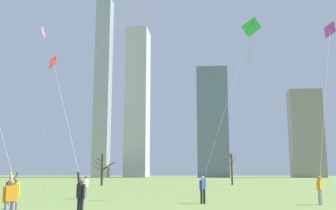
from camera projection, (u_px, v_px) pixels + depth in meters
kite_flyer_far_back_purple at (323, 141)px, 24.64m from camera, size 4.29×7.69×13.78m
kite_flyer_foreground_right_green at (216, 144)px, 24.44m from camera, size 4.52×3.31×12.72m
kite_flyer_midfield_left_orange at (40, 146)px, 20.43m from camera, size 7.51×1.36×13.18m
kite_flyer_midfield_right_red at (75, 168)px, 16.73m from camera, size 4.86×8.10×9.20m
bystander_strolling_midfield at (10, 200)px, 13.71m from camera, size 0.42×0.37×1.62m
bystander_far_off_by_trees at (86, 186)px, 27.73m from camera, size 0.25×0.51×1.62m
distant_kite_low_near_trees_pink at (43, 43)px, 40.23m from camera, size 1.51×6.32×16.64m
bare_tree_leftmost at (231, 166)px, 57.95m from camera, size 2.33×2.21×5.42m
bare_tree_rightmost at (102, 169)px, 55.27m from camera, size 3.02×1.72×4.36m
skyline_wide_slab at (138, 102)px, 153.30m from camera, size 8.32×11.61×58.19m
skyline_short_annex at (306, 133)px, 138.67m from camera, size 11.07×7.02×31.01m
skyline_squat_block at (213, 121)px, 140.96m from camera, size 11.14×5.73×39.86m
skyline_tall_tower at (103, 85)px, 143.13m from camera, size 5.41×5.48×73.11m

